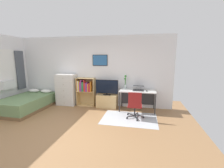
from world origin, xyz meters
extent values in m
plane|color=#936B44|center=(0.00, 0.00, 0.00)|extent=(7.20, 7.20, 0.00)
cube|color=white|center=(0.00, 2.43, 1.35)|extent=(6.12, 0.06, 2.70)
cube|color=black|center=(0.33, 2.38, 1.78)|extent=(0.59, 0.02, 0.42)
cube|color=#285B93|center=(0.33, 2.37, 1.78)|extent=(0.55, 0.01, 0.38)
cube|color=white|center=(-2.98, 1.30, 1.45)|extent=(0.02, 1.03, 1.48)
cube|color=silver|center=(-2.99, 1.30, 1.45)|extent=(0.01, 0.95, 1.40)
cube|color=#4C515B|center=(-2.94, 1.99, 1.38)|extent=(0.05, 0.40, 1.54)
cube|color=silver|center=(-2.89, 1.30, 0.90)|extent=(0.20, 0.52, 0.30)
cube|color=#B2B7BC|center=(1.60, 1.24, 0.00)|extent=(1.70, 1.20, 0.01)
cube|color=brown|center=(-2.19, 1.34, 0.05)|extent=(1.31, 2.03, 0.10)
cube|color=#6B8C5B|center=(-2.19, 1.34, 0.29)|extent=(1.27, 1.99, 0.37)
ellipsoid|color=white|center=(-2.47, 2.10, 0.53)|extent=(0.44, 0.28, 0.14)
ellipsoid|color=white|center=(-1.90, 2.10, 0.53)|extent=(0.44, 0.28, 0.14)
cube|color=silver|center=(-1.02, 2.16, 0.62)|extent=(0.76, 0.42, 1.24)
cube|color=silver|center=(-1.02, 1.94, 0.13)|extent=(0.72, 0.01, 0.23)
sphere|color=#A59E8C|center=(-1.02, 1.93, 0.13)|extent=(0.03, 0.03, 0.03)
cube|color=silver|center=(-1.02, 1.94, 0.38)|extent=(0.72, 0.01, 0.23)
sphere|color=#A59E8C|center=(-1.02, 1.93, 0.38)|extent=(0.03, 0.03, 0.03)
cube|color=silver|center=(-1.02, 1.94, 0.62)|extent=(0.72, 0.01, 0.23)
sphere|color=#A59E8C|center=(-1.02, 1.93, 0.62)|extent=(0.03, 0.03, 0.03)
cube|color=silver|center=(-1.02, 1.94, 0.87)|extent=(0.72, 0.01, 0.23)
sphere|color=#A59E8C|center=(-1.02, 1.93, 0.87)|extent=(0.03, 0.03, 0.03)
cube|color=silver|center=(-1.02, 1.94, 1.11)|extent=(0.72, 0.01, 0.23)
sphere|color=#A59E8C|center=(-1.02, 1.93, 1.11)|extent=(0.03, 0.03, 0.03)
cube|color=tan|center=(-0.57, 2.22, 0.55)|extent=(0.02, 0.30, 1.11)
cube|color=tan|center=(0.13, 2.22, 0.55)|extent=(0.02, 0.30, 1.11)
cube|color=tan|center=(-0.22, 2.22, 0.01)|extent=(0.72, 0.30, 0.02)
cube|color=tan|center=(-0.22, 2.22, 0.58)|extent=(0.68, 0.30, 0.02)
cube|color=tan|center=(-0.22, 2.22, 1.10)|extent=(0.68, 0.30, 0.02)
cube|color=tan|center=(-0.22, 2.37, 0.55)|extent=(0.72, 0.01, 1.11)
cube|color=orange|center=(-0.54, 2.18, 0.80)|extent=(0.02, 0.21, 0.43)
cube|color=white|center=(-0.50, 2.18, 0.79)|extent=(0.04, 0.21, 0.41)
cube|color=gold|center=(-0.46, 2.18, 0.79)|extent=(0.03, 0.21, 0.41)
cube|color=#8C388C|center=(-0.42, 2.18, 0.77)|extent=(0.04, 0.20, 0.37)
cube|color=#8C388C|center=(-0.37, 2.19, 0.81)|extent=(0.04, 0.21, 0.45)
cube|color=#2D8C4C|center=(-0.33, 2.17, 0.77)|extent=(0.03, 0.17, 0.36)
cube|color=#2D8C4C|center=(-0.29, 2.20, 0.77)|extent=(0.04, 0.24, 0.37)
cube|color=red|center=(-0.25, 2.17, 0.82)|extent=(0.03, 0.17, 0.46)
cube|color=red|center=(-0.21, 2.17, 0.76)|extent=(0.04, 0.18, 0.35)
cube|color=#8C388C|center=(-0.17, 2.18, 0.75)|extent=(0.04, 0.19, 0.33)
cube|color=#8C388C|center=(-0.13, 2.20, 0.76)|extent=(0.03, 0.24, 0.36)
cube|color=gold|center=(-0.10, 2.16, 0.74)|extent=(0.02, 0.17, 0.31)
cube|color=red|center=(-0.06, 2.18, 0.74)|extent=(0.03, 0.20, 0.31)
cube|color=red|center=(-0.02, 2.17, 0.75)|extent=(0.03, 0.17, 0.32)
cube|color=orange|center=(0.02, 2.17, 0.79)|extent=(0.03, 0.18, 0.40)
cube|color=tan|center=(0.65, 2.17, 0.25)|extent=(0.78, 0.40, 0.49)
cube|color=tan|center=(0.65, 1.97, 0.25)|extent=(0.78, 0.01, 0.02)
cube|color=black|center=(0.65, 2.15, 0.50)|extent=(0.28, 0.16, 0.02)
cube|color=black|center=(0.65, 2.15, 0.54)|extent=(0.06, 0.04, 0.05)
cube|color=black|center=(0.65, 2.15, 0.81)|extent=(0.86, 0.02, 0.52)
cube|color=black|center=(0.65, 2.14, 0.81)|extent=(0.83, 0.01, 0.49)
cube|color=silver|center=(1.80, 2.05, 0.72)|extent=(1.27, 0.63, 0.03)
cube|color=#2D2D30|center=(1.19, 1.77, 0.35)|extent=(0.03, 0.03, 0.71)
cube|color=#2D2D30|center=(2.40, 1.77, 0.35)|extent=(0.03, 0.03, 0.71)
cube|color=#2D2D30|center=(1.19, 2.34, 0.35)|extent=(0.03, 0.03, 0.71)
cube|color=#2D2D30|center=(2.40, 2.34, 0.35)|extent=(0.03, 0.03, 0.71)
cube|color=#2D2D30|center=(1.80, 2.36, 0.39)|extent=(1.21, 0.02, 0.50)
cylinder|color=#232326|center=(2.03, 1.37, 0.03)|extent=(0.05, 0.05, 0.05)
cube|color=#232326|center=(1.89, 1.36, 0.07)|extent=(0.28, 0.04, 0.02)
cylinder|color=#232326|center=(1.83, 1.63, 0.03)|extent=(0.05, 0.05, 0.05)
cube|color=#232326|center=(1.79, 1.49, 0.07)|extent=(0.11, 0.28, 0.02)
cylinder|color=#232326|center=(1.52, 1.52, 0.03)|extent=(0.05, 0.05, 0.05)
cube|color=#232326|center=(1.64, 1.44, 0.07)|extent=(0.25, 0.18, 0.02)
cylinder|color=#232326|center=(1.53, 1.19, 0.03)|extent=(0.05, 0.05, 0.05)
cube|color=#232326|center=(1.64, 1.27, 0.07)|extent=(0.24, 0.19, 0.02)
cylinder|color=#232326|center=(1.84, 1.10, 0.03)|extent=(0.05, 0.05, 0.05)
cube|color=#232326|center=(1.80, 1.23, 0.07)|extent=(0.12, 0.27, 0.02)
cylinder|color=#232326|center=(1.75, 1.36, 0.23)|extent=(0.04, 0.04, 0.30)
cube|color=maroon|center=(1.75, 1.36, 0.40)|extent=(0.45, 0.45, 0.03)
cube|color=maroon|center=(1.76, 1.16, 0.64)|extent=(0.40, 0.05, 0.45)
cube|color=#333338|center=(1.82, 2.05, 0.75)|extent=(0.39, 0.27, 0.01)
cube|color=black|center=(1.82, 2.04, 0.75)|extent=(0.36, 0.24, 0.00)
cube|color=#333338|center=(1.82, 2.21, 0.87)|extent=(0.39, 0.25, 0.07)
cube|color=navy|center=(1.82, 2.21, 0.87)|extent=(0.37, 0.23, 0.06)
ellipsoid|color=#262628|center=(2.11, 1.97, 0.76)|extent=(0.06, 0.10, 0.03)
cylinder|color=silver|center=(1.33, 2.27, 0.82)|extent=(0.09, 0.09, 0.16)
cylinder|color=#3D8438|center=(1.34, 2.27, 1.00)|extent=(0.01, 0.01, 0.42)
sphere|color=#308B2C|center=(1.34, 2.27, 1.20)|extent=(0.07, 0.07, 0.07)
cylinder|color=#3D8438|center=(1.32, 2.29, 0.95)|extent=(0.01, 0.01, 0.32)
sphere|color=#308B2C|center=(1.32, 2.29, 1.11)|extent=(0.07, 0.07, 0.07)
cylinder|color=#3D8438|center=(1.33, 2.26, 1.00)|extent=(0.01, 0.01, 0.43)
sphere|color=#308B2C|center=(1.33, 2.26, 1.21)|extent=(0.07, 0.07, 0.07)
camera|label=1|loc=(1.99, -3.29, 1.90)|focal=24.37mm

